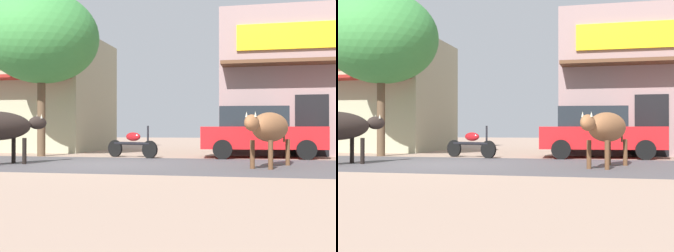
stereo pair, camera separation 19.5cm
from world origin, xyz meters
TOP-DOWN VIEW (x-y plane):
  - ground at (0.00, 0.00)m, footprint 80.00×80.00m
  - asphalt_road at (0.00, 0.00)m, footprint 72.00×5.27m
  - storefront_left_cafe at (-6.98, 7.04)m, footprint 8.32×5.80m
  - storefront_right_club at (5.73, 7.04)m, footprint 6.24×5.80m
  - roadside_tree at (-3.29, 2.83)m, footprint 3.93×3.93m
  - parked_hatchback_car at (3.99, 3.51)m, footprint 4.01×2.20m
  - parked_motorcycle at (-0.00, 2.71)m, footprint 1.87×0.79m
  - cow_far_dark at (4.29, -0.21)m, footprint 1.28×2.66m

SIDE VIEW (x-z plane):
  - ground at x=0.00m, z-range 0.00..0.00m
  - asphalt_road at x=0.00m, z-range 0.00..0.00m
  - parked_motorcycle at x=0.00m, z-range -0.06..0.97m
  - parked_hatchback_car at x=3.99m, z-range 0.02..1.66m
  - cow_far_dark at x=4.29m, z-range 0.29..1.61m
  - storefront_left_cafe at x=-6.98m, z-range 0.01..4.85m
  - storefront_right_club at x=5.73m, z-range 0.00..5.28m
  - roadside_tree at x=-3.29m, z-range 1.24..6.88m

